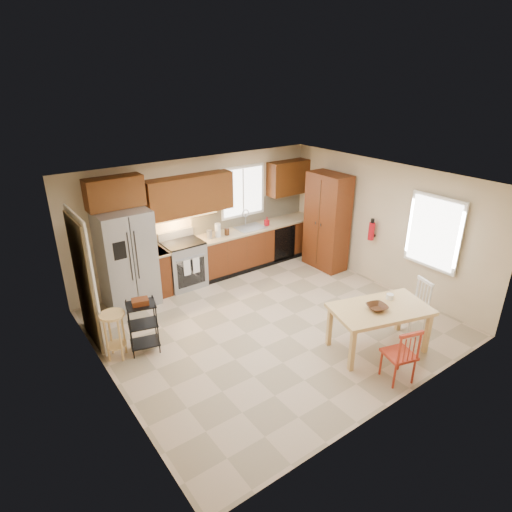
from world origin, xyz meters
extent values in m
plane|color=tan|center=(0.00, 0.00, 0.00)|extent=(5.50, 5.50, 0.00)
cube|color=silver|center=(0.00, 0.00, 2.50)|extent=(5.50, 5.00, 0.02)
cube|color=#CCB793|center=(0.00, 2.50, 1.25)|extent=(5.50, 0.02, 2.50)
cube|color=#CCB793|center=(0.00, -2.50, 1.25)|extent=(5.50, 0.02, 2.50)
cube|color=#CCB793|center=(-2.75, 0.00, 1.25)|extent=(0.02, 5.00, 2.50)
cube|color=#CCB793|center=(2.75, 0.00, 1.25)|extent=(0.02, 5.00, 2.50)
cube|color=gray|center=(-1.70, 2.12, 0.91)|extent=(0.92, 0.75, 1.82)
cube|color=gray|center=(-0.55, 2.19, 0.46)|extent=(0.76, 0.63, 0.92)
cube|color=#572610|center=(-1.10, 2.20, 0.45)|extent=(0.30, 0.60, 0.90)
cube|color=#572610|center=(1.29, 2.20, 0.45)|extent=(2.92, 0.60, 0.90)
cube|color=black|center=(1.85, 1.91, 0.45)|extent=(0.60, 0.02, 0.78)
cube|color=#C5B995|center=(1.29, 2.48, 1.18)|extent=(2.92, 0.03, 0.55)
cube|color=#59330E|center=(-1.70, 2.33, 2.10)|extent=(1.00, 0.35, 0.55)
cube|color=#59330E|center=(-0.25, 2.33, 1.83)|extent=(1.80, 0.35, 0.75)
cube|color=#59330E|center=(2.25, 2.33, 1.83)|extent=(1.00, 0.35, 0.75)
cube|color=white|center=(1.10, 2.48, 1.65)|extent=(1.12, 0.04, 1.12)
cube|color=gray|center=(1.10, 2.20, 0.86)|extent=(0.62, 0.46, 0.16)
cube|color=#FFBF66|center=(-0.55, 2.30, 1.43)|extent=(1.60, 0.30, 0.01)
imported|color=#AE0C15|center=(1.48, 2.10, 1.00)|extent=(0.09, 0.09, 0.19)
cylinder|color=white|center=(0.25, 2.15, 1.04)|extent=(0.12, 0.12, 0.28)
cylinder|color=gray|center=(0.05, 2.15, 0.99)|extent=(0.11, 0.11, 0.18)
cylinder|color=#462612|center=(0.45, 2.12, 0.97)|extent=(0.10, 0.10, 0.14)
cube|color=#572610|center=(2.43, 1.20, 1.05)|extent=(0.50, 0.95, 2.10)
cylinder|color=#AE0C15|center=(2.63, 0.15, 1.10)|extent=(0.12, 0.12, 0.36)
cube|color=white|center=(2.68, -1.15, 1.45)|extent=(0.04, 1.02, 1.32)
cube|color=#8C7A59|center=(-2.67, 1.30, 1.05)|extent=(0.04, 0.95, 2.10)
imported|color=#462612|center=(0.80, -1.55, 0.73)|extent=(0.37, 0.37, 0.07)
cylinder|color=white|center=(1.22, -1.45, 0.76)|extent=(0.13, 0.13, 0.12)
camera|label=1|loc=(-3.95, -5.01, 4.05)|focal=30.00mm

